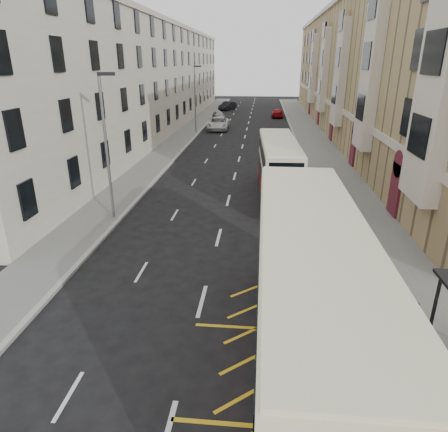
# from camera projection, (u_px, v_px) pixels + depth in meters

# --- Properties ---
(ground) EXTENTS (200.00, 200.00, 0.00)m
(ground) POSITION_uv_depth(u_px,v_px,m) (182.00, 377.00, 11.74)
(ground) COLOR black
(ground) RESTS_ON ground
(pavement_right) EXTENTS (4.00, 120.00, 0.15)m
(pavement_right) POSITION_uv_depth(u_px,v_px,m) (322.00, 155.00, 38.82)
(pavement_right) COLOR #62625E
(pavement_right) RESTS_ON ground
(pavement_left) EXTENTS (3.00, 120.00, 0.15)m
(pavement_left) POSITION_uv_depth(u_px,v_px,m) (166.00, 152.00, 40.20)
(pavement_left) COLOR #62625E
(pavement_left) RESTS_ON ground
(kerb_right) EXTENTS (0.25, 120.00, 0.15)m
(kerb_right) POSITION_uv_depth(u_px,v_px,m) (301.00, 155.00, 39.00)
(kerb_right) COLOR #999994
(kerb_right) RESTS_ON ground
(kerb_left) EXTENTS (0.25, 120.00, 0.15)m
(kerb_left) POSITION_uv_depth(u_px,v_px,m) (181.00, 152.00, 40.06)
(kerb_left) COLOR #999994
(kerb_left) RESTS_ON ground
(road_markings) EXTENTS (10.00, 110.00, 0.01)m
(road_markings) POSITION_uv_depth(u_px,v_px,m) (247.00, 130.00, 53.47)
(road_markings) COLOR silver
(road_markings) RESTS_ON ground
(terrace_right) EXTENTS (10.75, 79.00, 15.25)m
(terrace_right) POSITION_uv_depth(u_px,v_px,m) (367.00, 71.00, 49.77)
(terrace_right) COLOR tan
(terrace_right) RESTS_ON ground
(terrace_left) EXTENTS (9.18, 79.00, 13.25)m
(terrace_left) POSITION_uv_depth(u_px,v_px,m) (146.00, 78.00, 52.76)
(terrace_left) COLOR beige
(terrace_left) RESTS_ON ground
(guard_railing) EXTENTS (0.06, 6.56, 1.01)m
(guard_railing) POSITION_uv_depth(u_px,v_px,m) (360.00, 267.00, 16.20)
(guard_railing) COLOR #B31227
(guard_railing) RESTS_ON pavement_right
(street_lamp_near) EXTENTS (0.93, 0.18, 8.00)m
(street_lamp_near) POSITION_uv_depth(u_px,v_px,m) (107.00, 140.00, 21.74)
(street_lamp_near) COLOR slate
(street_lamp_near) RESTS_ON pavement_left
(street_lamp_far) EXTENTS (0.93, 0.18, 8.00)m
(street_lamp_far) POSITION_uv_depth(u_px,v_px,m) (195.00, 96.00, 49.57)
(street_lamp_far) COLOR slate
(street_lamp_far) RESTS_ON pavement_left
(double_decker_front) EXTENTS (2.81, 12.16, 4.85)m
(double_decker_front) POSITION_uv_depth(u_px,v_px,m) (308.00, 305.00, 10.86)
(double_decker_front) COLOR beige
(double_decker_front) RESTS_ON ground
(double_decker_rear) EXTENTS (2.70, 9.90, 3.91)m
(double_decker_rear) POSITION_uv_depth(u_px,v_px,m) (278.00, 169.00, 26.42)
(double_decker_rear) COLOR beige
(double_decker_rear) RESTS_ON ground
(pedestrian_far) EXTENTS (1.17, 0.61, 1.92)m
(pedestrian_far) POSITION_uv_depth(u_px,v_px,m) (411.00, 329.00, 12.05)
(pedestrian_far) COLOR black
(pedestrian_far) RESTS_ON pavement_right
(white_van) EXTENTS (2.82, 5.91, 1.63)m
(white_van) POSITION_uv_depth(u_px,v_px,m) (218.00, 124.00, 53.45)
(white_van) COLOR silver
(white_van) RESTS_ON ground
(car_silver) EXTENTS (2.68, 4.19, 1.33)m
(car_silver) POSITION_uv_depth(u_px,v_px,m) (219.00, 116.00, 62.46)
(car_silver) COLOR #96989E
(car_silver) RESTS_ON ground
(car_dark) EXTENTS (3.27, 4.96, 1.55)m
(car_dark) POSITION_uv_depth(u_px,v_px,m) (228.00, 106.00, 75.00)
(car_dark) COLOR black
(car_dark) RESTS_ON ground
(car_red) EXTENTS (2.08, 4.70, 1.34)m
(car_red) POSITION_uv_depth(u_px,v_px,m) (277.00, 113.00, 65.37)
(car_red) COLOR #A50911
(car_red) RESTS_ON ground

